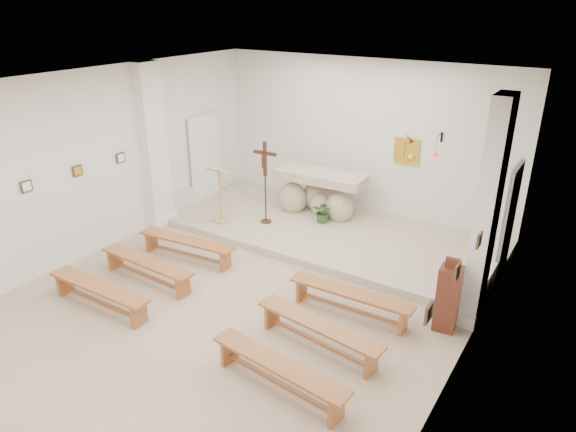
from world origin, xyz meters
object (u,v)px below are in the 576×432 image
Objects in this scene: bench_left_front at (187,244)px; bench_left_second at (147,266)px; bench_right_third at (279,369)px; lectern at (220,194)px; altar at (319,195)px; donation_pedestal at (448,298)px; bench_right_second at (318,329)px; bench_right_front at (350,297)px; crucifix_stand at (265,177)px; bench_left_third at (99,291)px.

bench_left_second is at bearing -95.55° from bench_left_front.
lectern is at bearing 143.42° from bench_right_third.
donation_pedestal is at bearing -38.90° from altar.
bench_left_second is at bearing -173.18° from bench_right_second.
bench_right_front is 0.99× the size of bench_right_second.
lectern reaches higher than donation_pedestal.
altar is 3.31m from bench_left_front.
donation_pedestal is at bearing -22.21° from crucifix_stand.
bench_right_front is 2.02m from bench_right_third.
donation_pedestal is 4.86m from bench_left_front.
crucifix_stand is at bearing -124.93° from altar.
altar reaches higher than bench_left_second.
donation_pedestal is at bearing -0.06° from bench_left_front.
lectern is at bearing 162.79° from donation_pedestal.
lectern is (-1.55, -1.58, 0.22)m from altar.
lectern reaches higher than bench_right_third.
altar is 1.02× the size of bench_left_third.
donation_pedestal is (4.39, -1.53, -0.66)m from crucifix_stand.
bench_left_front and bench_left_second have the same top height.
bench_right_front is (3.46, 0.00, 0.00)m from bench_left_front.
altar reaches higher than bench_left_front.
bench_left_front is 1.01m from bench_left_second.
lectern is 1.04× the size of donation_pedestal.
bench_right_second is at bearing 15.23° from bench_left_third.
crucifix_stand is 0.88× the size of bench_right_front.
bench_left_third is 0.99× the size of bench_right_third.
bench_left_third is (0.00, -2.02, 0.00)m from bench_left_front.
bench_right_second is (2.35, -4.12, -0.23)m from altar.
lectern is at bearing 95.91° from bench_left_third.
altar reaches higher than bench_right_front.
bench_right_second is (3.46, 0.00, 0.00)m from bench_left_second.
lectern is 0.61× the size of bench_left_second.
bench_left_front is at bearing 170.55° from bench_right_second.
lectern is 3.60m from bench_left_third.
bench_left_front is (-4.83, -0.46, -0.21)m from donation_pedestal.
bench_right_front and bench_right_second have the same top height.
lectern is 1.07m from crucifix_stand.
bench_right_third is at bearing -83.18° from bench_right_second.
crucifix_stand is at bearing 142.00° from bench_right_second.
crucifix_stand is 2.22m from bench_left_front.
bench_left_front is 4.01m from bench_right_third.
bench_left_third is at bearing -83.28° from lectern.
bench_right_front is at bearing -167.08° from donation_pedestal.
lectern is at bearing 153.74° from bench_right_second.
bench_left_second is (-3.46, -1.01, 0.00)m from bench_right_front.
bench_right_second is 3.60m from bench_left_third.
bench_right_second is at bearing -91.64° from bench_right_front.
bench_right_second is at bearing 95.75° from bench_right_third.
bench_right_second is 1.01× the size of bench_left_third.
bench_left_front and bench_left_third have the same top height.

